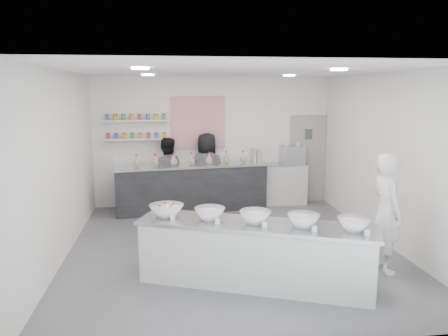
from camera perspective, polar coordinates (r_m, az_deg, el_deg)
The scene contains 26 objects.
floor at distance 7.68m, azimuth 0.97°, elevation -10.38°, with size 6.00×6.00×0.00m, color #515156.
ceiling at distance 7.20m, azimuth 1.04°, elevation 12.58°, with size 6.00×6.00×0.00m, color white.
back_wall at distance 10.24m, azimuth -1.47°, elevation 3.45°, with size 5.50×5.50×0.00m, color white.
left_wall at distance 7.41m, azimuth -20.53°, elevation 0.22°, with size 6.00×6.00×0.00m, color white.
right_wall at distance 8.16m, azimuth 20.48°, elevation 1.09°, with size 6.00×6.00×0.00m, color white.
back_door at distance 10.76m, azimuth 10.84°, elevation 1.17°, with size 0.88×0.04×2.10m, color gray.
pattern_panel at distance 10.14m, azimuth -3.44°, elevation 5.92°, with size 1.25×0.03×1.20m, color #C23343.
jar_shelf_lower at distance 10.10m, azimuth -11.35°, elevation 3.73°, with size 1.45×0.22×0.04m, color silver.
jar_shelf_upper at distance 10.06m, azimuth -11.44°, elevation 6.11°, with size 1.45×0.22×0.04m, color silver.
preserve_jars at distance 10.05m, azimuth -11.41°, elevation 5.30°, with size 1.45×0.10×0.56m, color #D83040, non-canonical shape.
downlight_0 at distance 6.13m, azimuth -10.89°, elevation 12.64°, with size 0.24×0.24×0.02m, color white.
downlight_1 at distance 6.60m, azimuth 14.79°, elevation 12.30°, with size 0.24×0.24×0.02m, color white.
downlight_2 at distance 8.73m, azimuth -9.90°, elevation 11.88°, with size 0.24×0.24×0.02m, color white.
downlight_3 at distance 9.06m, azimuth 8.48°, elevation 11.85°, with size 0.24×0.24×0.02m, color white.
prep_counter at distance 6.19m, azimuth 4.05°, elevation -11.15°, with size 3.28×0.75×0.89m, color beige.
back_bar at distance 9.84m, azimuth -4.22°, elevation -2.60°, with size 3.41×0.62×1.06m, color black.
sneeze_guard at distance 9.42m, azimuth -3.96°, elevation 0.99°, with size 3.36×0.01×0.29m, color white.
espresso_ledge at distance 10.47m, azimuth 7.16°, elevation -2.09°, with size 1.32×0.42×0.98m, color beige.
espresso_machine at distance 10.43m, azimuth 8.89°, elevation 1.69°, with size 0.53×0.37×0.41m, color #93969E.
cup_stacks at distance 10.22m, azimuth 4.26°, elevation 1.49°, with size 0.27×0.24×0.36m, color tan, non-canonical shape.
prep_bowls at distance 6.02m, azimuth 4.12°, elevation -6.40°, with size 3.03×0.53×0.17m, color white, non-canonical shape.
label_cards at distance 5.62m, azimuth 7.16°, elevation -8.24°, with size 2.66×0.04×0.07m, color white, non-canonical shape.
cookie_bags at distance 9.71m, azimuth -4.27°, elevation 1.23°, with size 2.55×0.15×0.27m, color #C957A2, non-canonical shape.
woman_prep at distance 6.94m, azimuth 20.44°, elevation -5.51°, with size 0.65×0.43×1.79m, color white.
staff_left at distance 10.01m, azimuth -7.49°, elevation -0.72°, with size 0.80×0.62×1.65m, color black.
staff_right at distance 10.04m, azimuth -2.24°, elevation -0.33°, with size 0.85×0.55×1.74m, color black.
Camera 1 is at (-1.06, -7.12, 2.69)m, focal length 35.00 mm.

